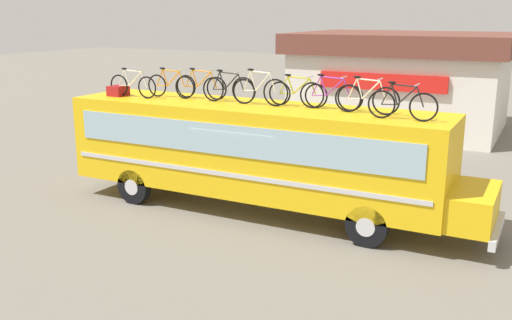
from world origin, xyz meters
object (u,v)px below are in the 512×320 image
Objects in this scene: rooftop_bicycle_6 at (297,93)px; rooftop_bicycle_8 at (367,98)px; rooftop_bicycle_3 at (201,86)px; bus at (257,150)px; rooftop_bicycle_7 at (331,95)px; rooftop_bicycle_1 at (133,85)px; luggage_bag_1 at (118,91)px; rooftop_bicycle_4 at (228,89)px; rooftop_bicycle_5 at (259,90)px; rooftop_bicycle_9 at (402,104)px; rooftop_bicycle_2 at (171,85)px.

rooftop_bicycle_6 is 1.98m from rooftop_bicycle_8.
rooftop_bicycle_6 is at bearing -0.72° from rooftop_bicycle_3.
bus is at bearing -163.15° from rooftop_bicycle_6.
rooftop_bicycle_1 is at bearing -174.59° from rooftop_bicycle_7.
luggage_bag_1 is at bearing 174.30° from rooftop_bicycle_1.
rooftop_bicycle_4 is 0.96× the size of rooftop_bicycle_7.
rooftop_bicycle_5 is 1.03× the size of rooftop_bicycle_9.
luggage_bag_1 is at bearing -177.38° from rooftop_bicycle_8.
rooftop_bicycle_2 is at bearing 177.42° from bus.
bus is at bearing -173.25° from rooftop_bicycle_7.
rooftop_bicycle_1 is at bearing -172.17° from rooftop_bicycle_4.
rooftop_bicycle_8 is (1.97, -0.23, 0.02)m from rooftop_bicycle_6.
rooftop_bicycle_9 is at bearing -25.53° from rooftop_bicycle_8.
rooftop_bicycle_9 is at bearing -0.84° from luggage_bag_1.
rooftop_bicycle_7 is at bearing 4.67° from rooftop_bicycle_5.
rooftop_bicycle_2 is 4.96m from rooftop_bicycle_7.
rooftop_bicycle_6 reaches higher than luggage_bag_1.
bus is 7.05× the size of rooftop_bicycle_1.
rooftop_bicycle_6 is at bearing 13.21° from rooftop_bicycle_5.
rooftop_bicycle_6 is at bearing 175.41° from rooftop_bicycle_7.
rooftop_bicycle_6 is 3.05m from rooftop_bicycle_9.
rooftop_bicycle_6 is (3.08, -0.04, -0.01)m from rooftop_bicycle_3.
rooftop_bicycle_1 is 6.03m from rooftop_bicycle_7.
rooftop_bicycle_7 is at bearing 6.75° from bus.
rooftop_bicycle_3 is 0.99× the size of rooftop_bicycle_7.
rooftop_bicycle_8 reaches higher than rooftop_bicycle_7.
luggage_bag_1 is at bearing 179.16° from rooftop_bicycle_9.
rooftop_bicycle_9 is (4.00, -0.40, 1.63)m from bus.
rooftop_bicycle_3 is at bearing 13.47° from rooftop_bicycle_2.
rooftop_bicycle_1 is 1.02× the size of rooftop_bicycle_2.
rooftop_bicycle_5 is (4.01, 0.41, 0.04)m from rooftop_bicycle_1.
rooftop_bicycle_8 is (2.99, 0.00, -0.02)m from rooftop_bicycle_5.
rooftop_bicycle_5 is (0.02, 0.08, 1.66)m from bus.
rooftop_bicycle_7 is at bearing 5.41° from rooftop_bicycle_1.
rooftop_bicycle_3 is at bearing 176.90° from rooftop_bicycle_8.
rooftop_bicycle_5 is 1.00× the size of rooftop_bicycle_6.
luggage_bag_1 is 1.72m from rooftop_bicycle_2.
rooftop_bicycle_1 is 8.00m from rooftop_bicycle_9.
rooftop_bicycle_5 is 1.99m from rooftop_bicycle_7.
luggage_bag_1 is at bearing -166.43° from rooftop_bicycle_3.
rooftop_bicycle_1 is 1.03× the size of rooftop_bicycle_9.
rooftop_bicycle_8 is at bearing -3.10° from rooftop_bicycle_3.
rooftop_bicycle_6 is 0.97m from rooftop_bicycle_7.
rooftop_bicycle_4 is at bearing 5.55° from luggage_bag_1.
rooftop_bicycle_3 is 6.08m from rooftop_bicycle_9.
rooftop_bicycle_3 is at bearing 13.57° from luggage_bag_1.
rooftop_bicycle_2 reaches higher than rooftop_bicycle_6.
rooftop_bicycle_9 reaches higher than rooftop_bicycle_2.
rooftop_bicycle_3 is at bearing 165.99° from rooftop_bicycle_4.
rooftop_bicycle_4 is 2.02m from rooftop_bicycle_6.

